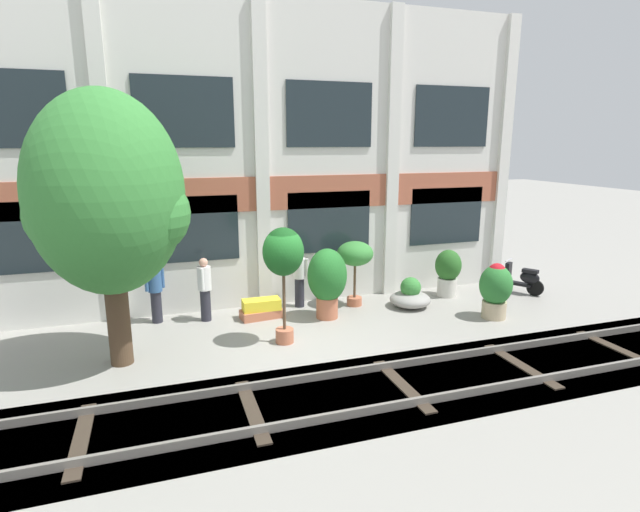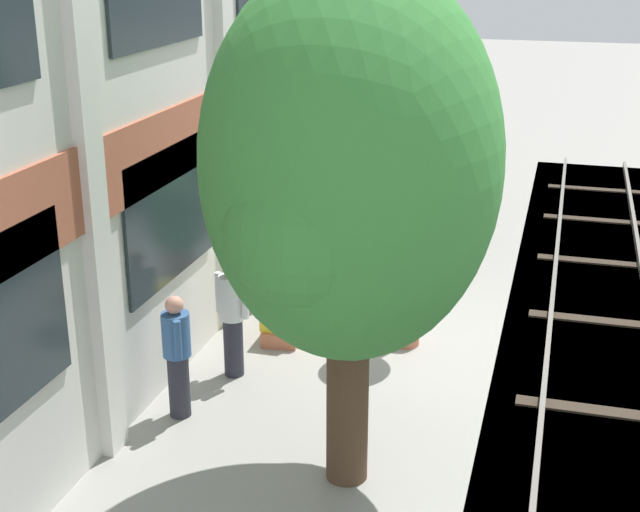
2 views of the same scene
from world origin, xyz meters
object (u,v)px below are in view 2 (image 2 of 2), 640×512
object	(u,v)px
potted_plant_glazed_jar	(464,190)
potted_plant_wide_bowl	(373,233)
potted_plant_low_pan	(321,194)
resident_watching_tracks	(177,353)
potted_plant_ribbed_drum	(346,237)
potted_plant_stone_basin	(363,186)
scooter_near_curb	(407,176)
resident_near_plants	(273,251)
potted_plant_terracotta_small	(410,211)
resident_by_doorway	(232,314)
broadleaf_tree	(350,174)
potted_plant_square_trough	(285,320)

from	to	relation	value
potted_plant_glazed_jar	potted_plant_wide_bowl	distance (m)	2.25
potted_plant_low_pan	resident_watching_tracks	xyz separation A→B (m)	(-5.22, 0.32, -0.55)
potted_plant_glazed_jar	potted_plant_ribbed_drum	world-z (taller)	potted_plant_ribbed_drum
potted_plant_stone_basin	scooter_near_curb	world-z (taller)	potted_plant_stone_basin
potted_plant_low_pan	resident_near_plants	size ratio (longest dim) A/B	1.14
potted_plant_wide_bowl	potted_plant_low_pan	xyz separation A→B (m)	(-1.41, 0.60, 1.10)
potted_plant_terracotta_small	resident_by_doorway	bearing A→B (deg)	127.34
potted_plant_low_pan	potted_plant_wide_bowl	bearing A→B (deg)	-23.23
broadleaf_tree	potted_plant_glazed_jar	xyz separation A→B (m)	(8.98, -0.11, -2.57)
potted_plant_terracotta_small	potted_plant_glazed_jar	xyz separation A→B (m)	(5.54, -0.12, -1.19)
potted_plant_glazed_jar	resident_watching_tracks	world-z (taller)	resident_watching_tracks
potted_plant_glazed_jar	potted_plant_square_trough	distance (m)	6.02
potted_plant_wide_bowl	potted_plant_square_trough	distance (m)	4.09
potted_plant_glazed_jar	potted_plant_square_trough	world-z (taller)	potted_plant_glazed_jar
scooter_near_curb	potted_plant_glazed_jar	bearing A→B (deg)	93.67
potted_plant_stone_basin	resident_watching_tracks	xyz separation A→B (m)	(-8.14, 0.38, 0.07)
potted_plant_square_trough	potted_plant_low_pan	size ratio (longest dim) A/B	0.62
potted_plant_wide_bowl	resident_by_doorway	xyz separation A→B (m)	(-5.45, 0.67, 0.58)
potted_plant_wide_bowl	scooter_near_curb	world-z (taller)	scooter_near_curb
broadleaf_tree	potted_plant_low_pan	bearing A→B (deg)	18.24
potted_plant_ribbed_drum	scooter_near_curb	bearing A→B (deg)	1.53
potted_plant_square_trough	resident_near_plants	size ratio (longest dim) A/B	0.70
scooter_near_curb	resident_by_doorway	world-z (taller)	resident_by_doorway
scooter_near_curb	resident_by_doorway	distance (m)	9.26
broadleaf_tree	potted_plant_ribbed_drum	distance (m)	5.56
resident_by_doorway	broadleaf_tree	bearing A→B (deg)	-114.72
potted_plant_wide_bowl	resident_near_plants	xyz separation A→B (m)	(-2.88, 0.98, 0.55)
potted_plant_glazed_jar	potted_plant_square_trough	xyz separation A→B (m)	(-5.70, 1.87, -0.56)
potted_plant_ribbed_drum	resident_by_doorway	world-z (taller)	potted_plant_ribbed_drum
resident_watching_tracks	potted_plant_square_trough	bearing A→B (deg)	48.68
broadleaf_tree	potted_plant_terracotta_small	size ratio (longest dim) A/B	2.06
potted_plant_wide_bowl	potted_plant_low_pan	bearing A→B (deg)	156.77
potted_plant_low_pan	resident_near_plants	world-z (taller)	potted_plant_low_pan
scooter_near_curb	potted_plant_low_pan	bearing A→B (deg)	52.32
potted_plant_wide_bowl	potted_plant_ribbed_drum	bearing A→B (deg)	-177.53
potted_plant_stone_basin	potted_plant_ribbed_drum	distance (m)	4.03
potted_plant_stone_basin	potted_plant_square_trough	xyz separation A→B (m)	(-5.58, -0.14, -0.53)
potted_plant_ribbed_drum	resident_by_doorway	xyz separation A→B (m)	(-2.99, 0.78, -0.17)
broadleaf_tree	scooter_near_curb	world-z (taller)	broadleaf_tree
resident_watching_tracks	potted_plant_glazed_jar	bearing A→B (deg)	43.99
potted_plant_square_trough	scooter_near_curb	bearing A→B (deg)	-2.50
potted_plant_stone_basin	resident_near_plants	xyz separation A→B (m)	(-4.39, 0.44, 0.08)
potted_plant_wide_bowl	scooter_near_curb	bearing A→B (deg)	0.92
potted_plant_ribbed_drum	resident_near_plants	world-z (taller)	potted_plant_ribbed_drum
potted_plant_stone_basin	resident_near_plants	size ratio (longest dim) A/B	0.87
broadleaf_tree	potted_plant_glazed_jar	bearing A→B (deg)	-0.73
potted_plant_terracotta_small	resident_by_doorway	distance (m)	2.78
resident_by_doorway	resident_near_plants	distance (m)	2.58
potted_plant_stone_basin	potted_plant_glazed_jar	bearing A→B (deg)	-86.51
potted_plant_ribbed_drum	scooter_near_curb	size ratio (longest dim) A/B	1.49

